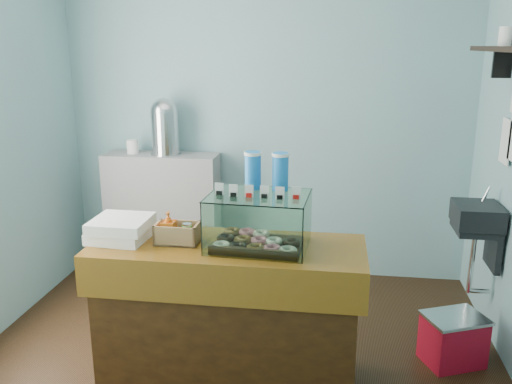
% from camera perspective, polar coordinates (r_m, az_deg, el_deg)
% --- Properties ---
extents(ground, '(3.50, 3.50, 0.00)m').
position_cam_1_polar(ground, '(3.79, -2.08, -17.03)').
color(ground, black).
rests_on(ground, ground).
extents(room_shell, '(3.54, 3.04, 2.82)m').
position_cam_1_polar(room_shell, '(3.22, -1.89, 9.56)').
color(room_shell, '#82BCBE').
rests_on(room_shell, ground).
extents(counter, '(1.60, 0.60, 0.90)m').
position_cam_1_polar(counter, '(3.35, -2.95, -12.70)').
color(counter, '#46270D').
rests_on(counter, ground).
extents(back_shelf, '(1.00, 0.32, 1.10)m').
position_cam_1_polar(back_shelf, '(4.94, -9.73, -2.33)').
color(back_shelf, gray).
rests_on(back_shelf, ground).
extents(display_case, '(0.59, 0.45, 0.53)m').
position_cam_1_polar(display_case, '(3.10, 0.35, -2.61)').
color(display_case, '#311C0E').
rests_on(display_case, counter).
extents(condiment_crate, '(0.25, 0.15, 0.19)m').
position_cam_1_polar(condiment_crate, '(3.20, -8.47, -4.18)').
color(condiment_crate, '#A27751').
rests_on(condiment_crate, counter).
extents(pastry_boxes, '(0.35, 0.35, 0.13)m').
position_cam_1_polar(pastry_boxes, '(3.33, -14.02, -3.76)').
color(pastry_boxes, white).
rests_on(pastry_boxes, counter).
extents(coffee_urn, '(0.26, 0.26, 0.49)m').
position_cam_1_polar(coffee_urn, '(4.73, -9.57, 6.95)').
color(coffee_urn, silver).
rests_on(coffee_urn, back_shelf).
extents(red_cooler, '(0.46, 0.41, 0.33)m').
position_cam_1_polar(red_cooler, '(3.88, 20.04, -14.36)').
color(red_cooler, red).
rests_on(red_cooler, ground).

